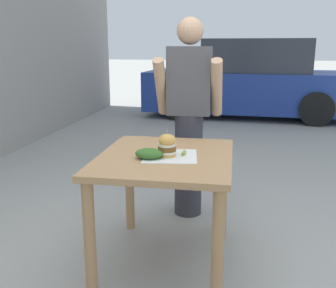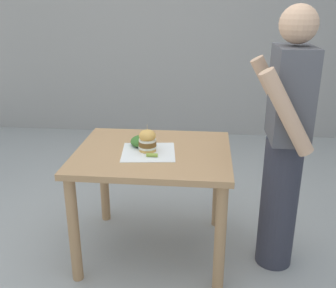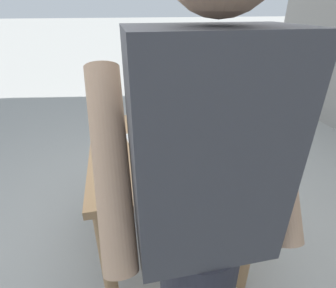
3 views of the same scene
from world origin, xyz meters
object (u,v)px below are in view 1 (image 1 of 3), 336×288
pickle_spear (184,153)px  diner_across_table (189,116)px  parked_car_near_curb (250,82)px  side_salad (149,153)px  patio_table (165,174)px  sandwich (167,145)px

pickle_spear → diner_across_table: 0.83m
pickle_spear → parked_car_near_curb: (0.62, 6.06, -0.06)m
side_salad → patio_table: bearing=47.1°
patio_table → parked_car_near_curb: (0.74, 6.07, 0.08)m
side_salad → pickle_spear: bearing=27.0°
patio_table → diner_across_table: size_ratio=0.60×
pickle_spear → parked_car_near_curb: bearing=84.1°
patio_table → sandwich: (0.02, -0.03, 0.21)m
diner_across_table → parked_car_near_curb: diner_across_table is taller
side_salad → diner_across_table: 0.94m
pickle_spear → parked_car_near_curb: parked_car_near_curb is taller
pickle_spear → side_salad: bearing=-153.0°
patio_table → sandwich: sandwich is taller
sandwich → side_salad: sandwich is taller
patio_table → sandwich: size_ratio=5.66×
sandwich → diner_across_table: diner_across_table is taller
side_salad → diner_across_table: bearing=81.1°
sandwich → pickle_spear: sandwich is taller
sandwich → diner_across_table: 0.87m
patio_table → pickle_spear: bearing=4.9°
patio_table → pickle_spear: pickle_spear is taller
side_salad → diner_across_table: size_ratio=0.11×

